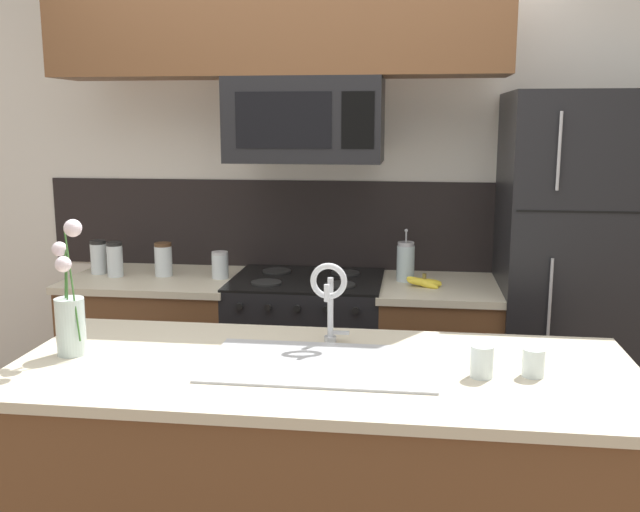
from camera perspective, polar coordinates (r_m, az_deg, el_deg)
name	(u,v)px	position (r m, az deg, el deg)	size (l,w,h in m)	color
rear_partition	(372,197)	(3.90, 4.16, 4.73)	(5.20, 0.10, 2.60)	silver
splash_band	(316,225)	(3.89, -0.34, 2.52)	(3.01, 0.01, 0.48)	black
back_counter_left	(159,359)	(3.94, -12.73, -8.04)	(0.87, 0.65, 0.91)	brown
back_counter_right	(437,371)	(3.71, 9.33, -9.10)	(0.60, 0.65, 0.91)	brown
stove_range	(307,365)	(3.74, -1.02, -8.69)	(0.76, 0.64, 0.93)	black
microwave	(306,120)	(3.51, -1.14, 10.81)	(0.74, 0.40, 0.40)	black
upper_cabinet_band	(276,12)	(3.54, -3.52, 18.92)	(2.17, 0.34, 0.60)	brown
refrigerator	(593,286)	(3.70, 20.98, -2.25)	(0.90, 0.74, 1.84)	black
storage_jar_tall	(99,257)	(3.95, -17.29, -0.08)	(0.08, 0.08, 0.18)	silver
storage_jar_medium	(115,259)	(3.85, -16.09, -0.26)	(0.08, 0.08, 0.18)	silver
storage_jar_short	(163,259)	(3.80, -12.42, -0.27)	(0.09, 0.09, 0.17)	silver
storage_jar_squat	(220,265)	(3.70, -8.00, -0.72)	(0.09, 0.09, 0.14)	silver
banana_bunch	(424,282)	(3.52, 8.33, -2.09)	(0.19, 0.12, 0.08)	yellow
french_press	(406,262)	(3.62, 6.86, -0.45)	(0.09, 0.09, 0.27)	silver
island_counter	(322,491)	(2.58, 0.18, -18.26)	(2.08, 0.87, 0.91)	brown
kitchen_sink	(321,385)	(2.42, 0.09, -10.25)	(0.76, 0.44, 0.16)	#ADAFB5
sink_faucet	(329,292)	(2.55, 0.75, -2.88)	(0.14, 0.14, 0.31)	#B7BABF
drinking_glass	(482,361)	(2.33, 12.82, -8.23)	(0.07, 0.07, 0.10)	silver
spare_glass	(533,363)	(2.38, 16.71, -8.17)	(0.07, 0.07, 0.09)	silver
flower_vase	(70,316)	(2.60, -19.36, -4.59)	(0.13, 0.12, 0.48)	silver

